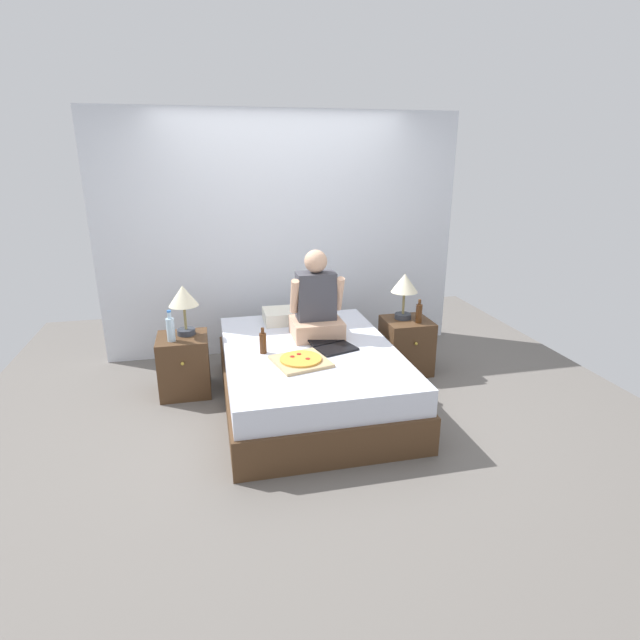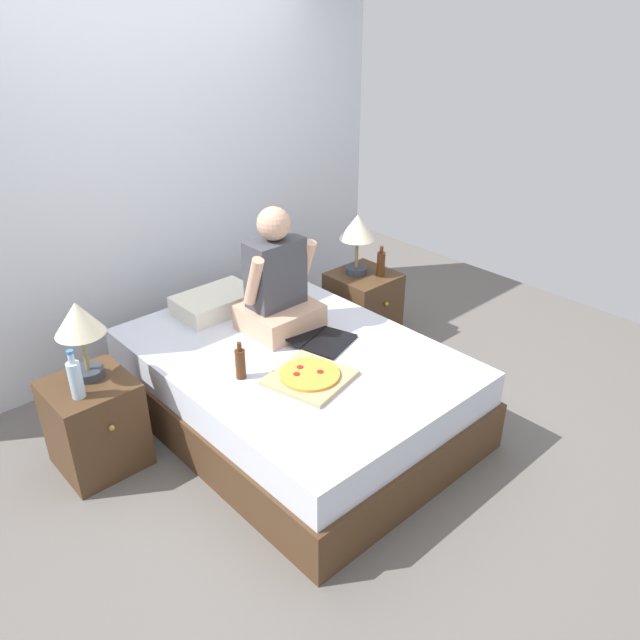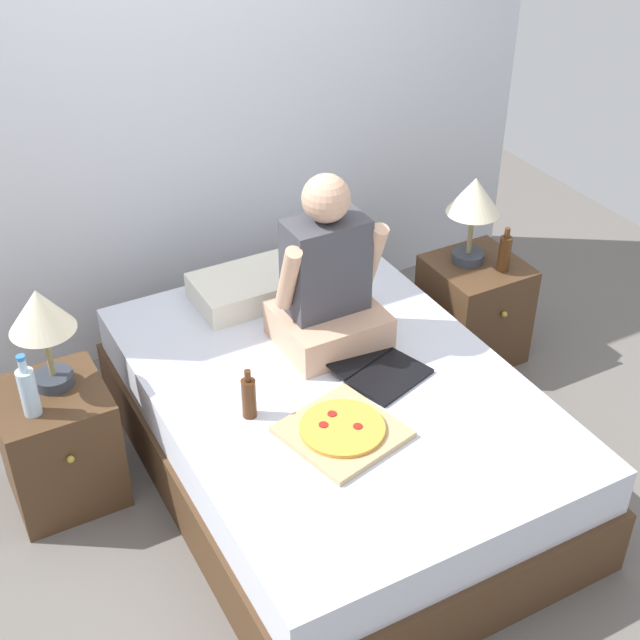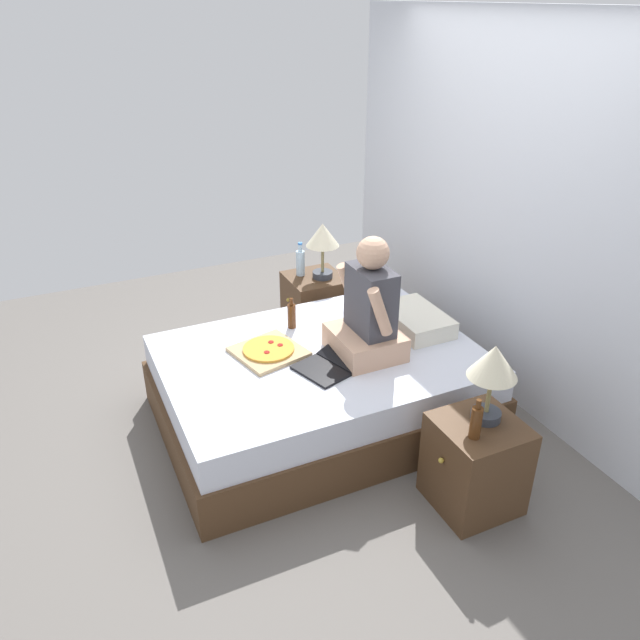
# 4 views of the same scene
# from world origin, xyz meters

# --- Properties ---
(ground_plane) EXTENTS (5.77, 5.77, 0.00)m
(ground_plane) POSITION_xyz_m (0.00, 0.00, 0.00)
(ground_plane) COLOR #66605B
(wall_back) EXTENTS (3.77, 0.12, 2.50)m
(wall_back) POSITION_xyz_m (0.00, 1.38, 1.25)
(wall_back) COLOR silver
(wall_back) RESTS_ON ground
(bed) EXTENTS (1.46, 2.04, 0.51)m
(bed) POSITION_xyz_m (0.00, 0.00, 0.25)
(bed) COLOR #4C331E
(bed) RESTS_ON ground
(nightstand_left) EXTENTS (0.44, 0.47, 0.54)m
(nightstand_left) POSITION_xyz_m (-1.06, 0.45, 0.27)
(nightstand_left) COLOR #4C331E
(nightstand_left) RESTS_ON ground
(lamp_on_left_nightstand) EXTENTS (0.26, 0.26, 0.45)m
(lamp_on_left_nightstand) POSITION_xyz_m (-1.02, 0.50, 0.86)
(lamp_on_left_nightstand) COLOR #333842
(lamp_on_left_nightstand) RESTS_ON nightstand_left
(water_bottle) EXTENTS (0.07, 0.07, 0.28)m
(water_bottle) POSITION_xyz_m (-1.14, 0.36, 0.65)
(water_bottle) COLOR silver
(water_bottle) RESTS_ON nightstand_left
(nightstand_right) EXTENTS (0.44, 0.47, 0.54)m
(nightstand_right) POSITION_xyz_m (1.06, 0.45, 0.27)
(nightstand_right) COLOR #4C331E
(nightstand_right) RESTS_ON ground
(lamp_on_right_nightstand) EXTENTS (0.26, 0.26, 0.45)m
(lamp_on_right_nightstand) POSITION_xyz_m (1.03, 0.50, 0.86)
(lamp_on_right_nightstand) COLOR #333842
(lamp_on_right_nightstand) RESTS_ON nightstand_right
(beer_bottle) EXTENTS (0.06, 0.06, 0.23)m
(beer_bottle) POSITION_xyz_m (1.13, 0.35, 0.63)
(beer_bottle) COLOR #512D14
(beer_bottle) RESTS_ON nightstand_right
(pillow) EXTENTS (0.52, 0.34, 0.12)m
(pillow) POSITION_xyz_m (-0.04, 0.74, 0.57)
(pillow) COLOR silver
(pillow) RESTS_ON bed
(person_seated) EXTENTS (0.47, 0.40, 0.78)m
(person_seated) POSITION_xyz_m (0.12, 0.28, 0.80)
(person_seated) COLOR tan
(person_seated) RESTS_ON bed
(laptop) EXTENTS (0.43, 0.49, 0.07)m
(laptop) POSITION_xyz_m (0.19, -0.03, 0.53)
(laptop) COLOR black
(laptop) RESTS_ON bed
(pizza_box) EXTENTS (0.48, 0.48, 0.05)m
(pizza_box) POSITION_xyz_m (-0.13, -0.30, 0.53)
(pizza_box) COLOR tan
(pizza_box) RESTS_ON bed
(beer_bottle_on_bed) EXTENTS (0.06, 0.06, 0.22)m
(beer_bottle_on_bed) POSITION_xyz_m (-0.40, -0.03, 0.60)
(beer_bottle_on_bed) COLOR #4C2811
(beer_bottle_on_bed) RESTS_ON bed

